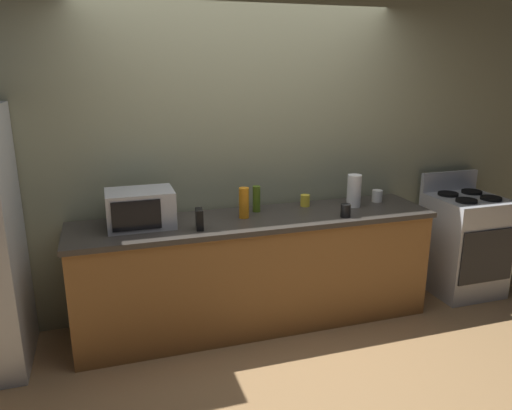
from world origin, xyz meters
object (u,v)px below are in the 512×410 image
object	(u,v)px
stove_range	(463,243)
mug_black	(346,211)
paper_towel_roll	(354,191)
mug_white	(377,196)
bottle_dish_soap	(244,203)
microwave	(140,208)
bottle_olive_oil	(256,199)
mug_yellow	(305,201)
cordless_phone	(199,219)

from	to	relation	value
stove_range	mug_black	distance (m)	1.43
stove_range	mug_black	world-z (taller)	stove_range
paper_towel_roll	mug_black	world-z (taller)	paper_towel_roll
stove_range	mug_white	size ratio (longest dim) A/B	10.67
bottle_dish_soap	mug_black	size ratio (longest dim) A/B	2.30
paper_towel_roll	mug_white	world-z (taller)	paper_towel_roll
microwave	bottle_olive_oil	size ratio (longest dim) A/B	2.28
paper_towel_roll	mug_yellow	world-z (taller)	paper_towel_roll
mug_black	mug_white	xyz separation A→B (m)	(0.47, 0.32, -0.00)
paper_towel_roll	bottle_dish_soap	world-z (taller)	paper_towel_roll
mug_yellow	mug_black	bearing A→B (deg)	-64.53
microwave	mug_yellow	world-z (taller)	microwave
paper_towel_roll	stove_range	bearing A→B (deg)	-2.54
stove_range	bottle_dish_soap	size ratio (longest dim) A/B	4.55
microwave	bottle_dish_soap	world-z (taller)	microwave
cordless_phone	bottle_dish_soap	world-z (taller)	bottle_dish_soap
microwave	mug_white	bearing A→B (deg)	2.24
paper_towel_roll	cordless_phone	world-z (taller)	paper_towel_roll
stove_range	bottle_dish_soap	xyz separation A→B (m)	(-2.09, 0.02, 0.56)
microwave	paper_towel_roll	bearing A→B (deg)	0.07
bottle_dish_soap	bottle_olive_oil	xyz separation A→B (m)	(0.14, 0.13, -0.01)
paper_towel_roll	bottle_olive_oil	world-z (taller)	paper_towel_roll
bottle_olive_oil	mug_yellow	bearing A→B (deg)	3.68
cordless_phone	bottle_dish_soap	bearing A→B (deg)	30.45
stove_range	bottle_olive_oil	xyz separation A→B (m)	(-1.95, 0.15, 0.54)
bottle_dish_soap	mug_yellow	distance (m)	0.60
mug_white	stove_range	bearing A→B (deg)	-8.37
bottle_dish_soap	mug_black	distance (m)	0.79
microwave	paper_towel_roll	world-z (taller)	same
stove_range	cordless_phone	size ratio (longest dim) A/B	7.20
paper_towel_roll	bottle_dish_soap	xyz separation A→B (m)	(-0.96, -0.03, -0.02)
cordless_phone	mug_black	world-z (taller)	cordless_phone
microwave	mug_white	xyz separation A→B (m)	(2.01, 0.08, -0.08)
stove_range	bottle_olive_oil	size ratio (longest dim) A/B	5.13
microwave	mug_black	world-z (taller)	microwave
cordless_phone	bottle_olive_oil	distance (m)	0.60
bottle_dish_soap	mug_black	world-z (taller)	bottle_dish_soap
paper_towel_roll	mug_black	bearing A→B (deg)	-129.32
mug_white	mug_black	bearing A→B (deg)	-145.58
stove_range	cordless_phone	bearing A→B (deg)	-176.59
cordless_phone	mug_yellow	world-z (taller)	cordless_phone
mug_black	mug_white	distance (m)	0.57
paper_towel_roll	mug_yellow	size ratio (longest dim) A/B	2.78
stove_range	bottle_olive_oil	bearing A→B (deg)	175.54
paper_towel_roll	cordless_phone	xyz separation A→B (m)	(-1.34, -0.20, -0.06)
mug_yellow	mug_white	xyz separation A→B (m)	(0.65, -0.05, 0.00)
bottle_dish_soap	bottle_olive_oil	bearing A→B (deg)	42.02
bottle_dish_soap	mug_white	distance (m)	1.23
microwave	paper_towel_roll	xyz separation A→B (m)	(1.74, 0.00, 0.00)
cordless_phone	mug_white	world-z (taller)	cordless_phone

